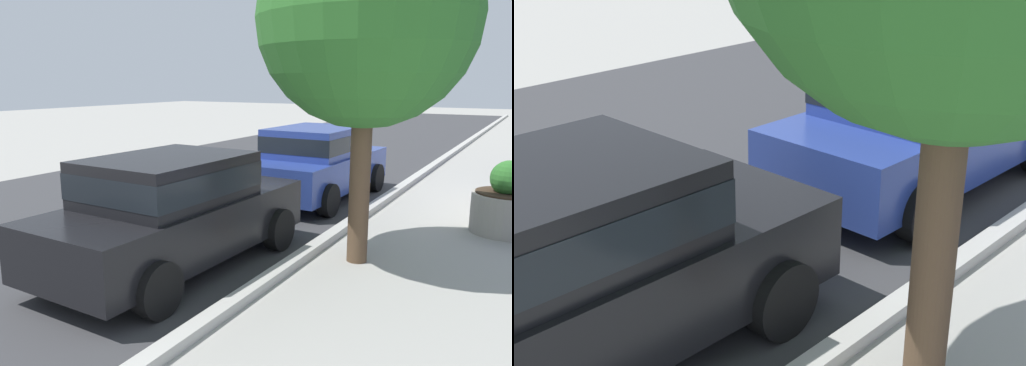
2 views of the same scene
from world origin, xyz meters
TOP-DOWN VIEW (x-y plane):
  - street_surface at (0.00, 7.50)m, footprint 60.00×9.00m
  - curb_stone at (0.00, 2.90)m, footprint 60.00×0.20m
  - concrete_planter at (-1.64, 0.50)m, footprint 1.14×1.14m
  - street_tree_near_bench at (-4.22, 2.21)m, footprint 2.92×2.92m
  - parked_car_black at (-5.72, 4.29)m, footprint 4.15×2.02m
  - parked_car_blue at (-0.89, 4.29)m, footprint 4.15×2.02m

SIDE VIEW (x-z plane):
  - street_surface at x=0.00m, z-range 0.00..0.01m
  - curb_stone at x=0.00m, z-range 0.00..0.12m
  - concrete_planter at x=-1.64m, z-range -0.15..1.09m
  - parked_car_black at x=-5.72m, z-range 0.06..1.62m
  - parked_car_blue at x=-0.89m, z-range 0.06..1.62m
  - street_tree_near_bench at x=-4.22m, z-range 0.93..5.74m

